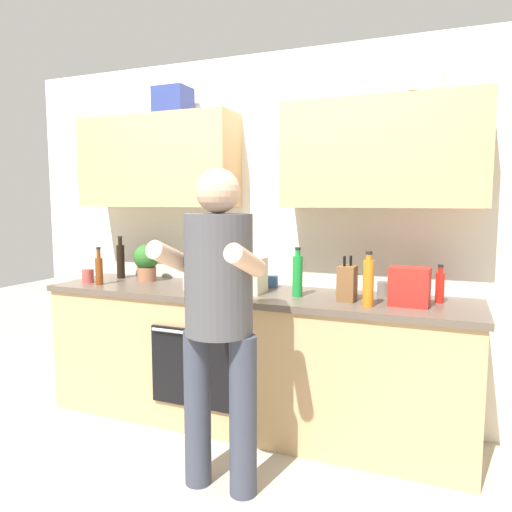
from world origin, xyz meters
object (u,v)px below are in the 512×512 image
object	(u,v)px
potted_herb	(146,261)
grocery_bag_crisps	(409,287)
bottle_syrup	(238,271)
grocery_bag_rice	(246,275)
knife_block	(347,283)
bottle_vinegar	(99,269)
bottle_juice	(368,282)
mixing_bowl	(198,285)
bottle_water	(196,266)
person_standing	(218,305)
bottle_soda	(298,275)
bottle_soy	(121,260)
cup_ceramic	(88,276)
cup_tea	(273,282)
cup_stoneware	(384,289)
bottle_hotsauce	(440,286)

from	to	relation	value
potted_herb	grocery_bag_crisps	size ratio (longest dim) A/B	1.25
bottle_syrup	grocery_bag_rice	bearing A→B (deg)	-54.47
knife_block	bottle_vinegar	bearing A→B (deg)	-176.19
bottle_juice	mixing_bowl	size ratio (longest dim) A/B	1.56
grocery_bag_crisps	bottle_vinegar	bearing A→B (deg)	-177.12
bottle_water	grocery_bag_crisps	bearing A→B (deg)	-8.05
person_standing	bottle_juice	xyz separation A→B (m)	(0.64, 0.59, 0.07)
bottle_syrup	bottle_soda	size ratio (longest dim) A/B	0.80
bottle_soy	cup_ceramic	world-z (taller)	bottle_soy
cup_tea	bottle_soda	bearing A→B (deg)	-42.67
bottle_syrup	cup_stoneware	world-z (taller)	bottle_syrup
cup_tea	mixing_bowl	xyz separation A→B (m)	(-0.43, -0.27, -0.01)
cup_stoneware	grocery_bag_crisps	size ratio (longest dim) A/B	0.42
cup_stoneware	bottle_soda	bearing A→B (deg)	-157.75
bottle_soy	mixing_bowl	size ratio (longest dim) A/B	1.62
person_standing	bottle_water	bearing A→B (deg)	125.04
cup_ceramic	grocery_bag_crisps	xyz separation A→B (m)	(2.23, 0.07, 0.06)
bottle_vinegar	cup_tea	bearing A→B (deg)	16.89
cup_stoneware	mixing_bowl	distance (m)	1.21
knife_block	cup_ceramic	bearing A→B (deg)	-177.66
person_standing	bottle_soy	size ratio (longest dim) A/B	5.08
mixing_bowl	person_standing	bearing A→B (deg)	-53.94
cup_tea	bottle_hotsauce	bearing A→B (deg)	-5.55
bottle_juice	bottle_hotsauce	xyz separation A→B (m)	(0.37, 0.26, -0.04)
bottle_juice	cup_tea	size ratio (longest dim) A/B	3.76
bottle_vinegar	knife_block	distance (m)	1.74
bottle_vinegar	potted_herb	bearing A→B (deg)	50.00
knife_block	grocery_bag_rice	bearing A→B (deg)	179.28
knife_block	potted_herb	xyz separation A→B (m)	(-1.52, 0.14, 0.04)
bottle_water	bottle_soy	size ratio (longest dim) A/B	0.87
bottle_juice	bottle_soy	bearing A→B (deg)	170.98
cup_tea	potted_herb	size ratio (longest dim) A/B	0.30
bottle_water	potted_herb	size ratio (longest dim) A/B	1.03
bottle_juice	potted_herb	distance (m)	1.68
bottle_syrup	bottle_hotsauce	world-z (taller)	bottle_syrup
cup_stoneware	potted_herb	bearing A→B (deg)	-177.55
bottle_soda	grocery_bag_rice	bearing A→B (deg)	-179.14
bottle_vinegar	cup_stoneware	bearing A→B (deg)	9.83
mixing_bowl	potted_herb	xyz separation A→B (m)	(-0.53, 0.17, 0.11)
bottle_vinegar	bottle_soy	size ratio (longest dim) A/B	0.83
person_standing	potted_herb	xyz separation A→B (m)	(-1.02, 0.85, 0.08)
person_standing	knife_block	xyz separation A→B (m)	(0.50, 0.70, 0.03)
bottle_juice	bottle_soda	distance (m)	0.47
person_standing	bottle_soda	xyz separation A→B (m)	(0.19, 0.72, 0.06)
bottle_vinegar	grocery_bag_rice	size ratio (longest dim) A/B	1.16
potted_herb	bottle_juice	bearing A→B (deg)	-9.03
cup_stoneware	cup_ceramic	bearing A→B (deg)	-171.88
bottle_syrup	grocery_bag_rice	world-z (taller)	bottle_syrup
grocery_bag_rice	potted_herb	bearing A→B (deg)	171.01
knife_block	cup_stoneware	bearing A→B (deg)	49.30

